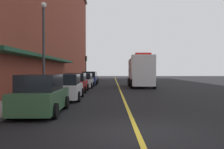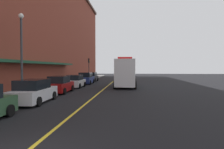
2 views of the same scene
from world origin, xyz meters
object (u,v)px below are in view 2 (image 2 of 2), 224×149
(box_truck, at_px, (126,73))
(parking_meter_0, at_px, (50,82))
(parked_car_5, at_px, (92,77))
(street_lamp_left, at_px, (21,46))
(parked_car_2, at_px, (60,85))
(parked_car_1, at_px, (34,92))
(traffic_light_near, at_px, (89,65))
(parked_car_4, at_px, (86,78))
(parked_car_3, at_px, (75,82))

(box_truck, height_order, parking_meter_0, box_truck)
(parked_car_5, bearing_deg, street_lamp_left, 174.55)
(parked_car_5, bearing_deg, parked_car_2, 179.75)
(parked_car_1, height_order, street_lamp_left, street_lamp_left)
(parked_car_1, xyz_separation_m, parked_car_5, (-0.11, 22.95, 0.01))
(parked_car_2, distance_m, traffic_light_near, 20.99)
(parked_car_4, bearing_deg, parking_meter_0, 171.55)
(parked_car_3, distance_m, parked_car_4, 6.10)
(parked_car_1, relative_size, parked_car_3, 1.16)
(parked_car_2, bearing_deg, parked_car_5, -1.17)
(parked_car_1, bearing_deg, parked_car_4, -2.22)
(parking_meter_0, relative_size, traffic_light_near, 0.31)
(box_truck, bearing_deg, parked_car_3, -77.14)
(parked_car_5, relative_size, parking_meter_0, 3.42)
(parked_car_3, height_order, parked_car_4, parked_car_4)
(parking_meter_0, distance_m, traffic_light_near, 20.12)
(parked_car_3, relative_size, parked_car_5, 0.92)
(parked_car_3, bearing_deg, parked_car_2, 178.91)
(parking_meter_0, bearing_deg, street_lamp_left, -97.39)
(parked_car_2, relative_size, parking_meter_0, 3.37)
(parked_car_1, xyz_separation_m, street_lamp_left, (-2.07, 2.10, 3.60))
(parked_car_2, bearing_deg, parking_meter_0, 57.18)
(parked_car_1, distance_m, parked_car_3, 11.33)
(street_lamp_left, bearing_deg, parked_car_2, 63.43)
(parked_car_3, relative_size, parking_meter_0, 3.15)
(parked_car_1, relative_size, traffic_light_near, 1.13)
(parked_car_1, height_order, parked_car_4, parked_car_4)
(parked_car_1, relative_size, street_lamp_left, 0.70)
(parked_car_2, height_order, box_truck, box_truck)
(parked_car_5, relative_size, box_truck, 0.58)
(parked_car_4, bearing_deg, box_truck, -126.81)
(parking_meter_0, distance_m, street_lamp_left, 5.74)
(parked_car_1, bearing_deg, traffic_light_near, 0.88)
(parked_car_1, distance_m, parking_meter_0, 6.89)
(parked_car_3, height_order, box_truck, box_truck)
(parking_meter_0, bearing_deg, parked_car_4, 82.04)
(parked_car_3, height_order, parked_car_5, parked_car_5)
(parked_car_1, distance_m, parked_car_2, 5.92)
(parked_car_3, xyz_separation_m, parked_car_5, (-0.09, 11.63, 0.04))
(street_lamp_left, bearing_deg, traffic_light_near, 88.46)
(parked_car_3, bearing_deg, parked_car_5, 0.81)
(box_truck, bearing_deg, traffic_light_near, -150.01)
(parked_car_2, height_order, traffic_light_near, traffic_light_near)
(parked_car_3, xyz_separation_m, parked_car_4, (0.05, 6.09, 0.07))
(parked_car_2, relative_size, parked_car_5, 0.99)
(parking_meter_0, bearing_deg, traffic_light_near, 89.82)
(parked_car_4, distance_m, box_truck, 8.01)
(parked_car_4, relative_size, traffic_light_near, 1.11)
(parked_car_2, xyz_separation_m, parking_meter_0, (-1.31, 0.81, 0.26))
(parked_car_4, xyz_separation_m, street_lamp_left, (-2.10, -15.32, 3.56))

